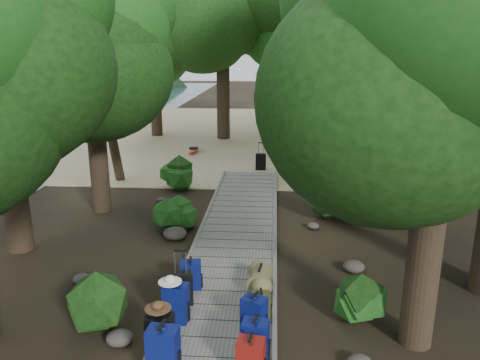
# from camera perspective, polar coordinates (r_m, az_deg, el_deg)

# --- Properties ---
(ground) EXTENTS (120.00, 120.00, 0.00)m
(ground) POSITION_cam_1_polar(r_m,az_deg,el_deg) (11.05, -0.75, -8.89)
(ground) COLOR black
(ground) RESTS_ON ground
(sand_beach) EXTENTS (40.00, 22.00, 0.02)m
(sand_beach) POSITION_cam_1_polar(r_m,az_deg,el_deg) (26.42, 2.29, 5.70)
(sand_beach) COLOR #C3B484
(sand_beach) RESTS_ON ground
(boardwalk) EXTENTS (2.00, 12.00, 0.12)m
(boardwalk) POSITION_cam_1_polar(r_m,az_deg,el_deg) (11.94, -0.33, -6.64)
(boardwalk) COLOR gray
(boardwalk) RESTS_ON ground
(backpack_left_a) EXTENTS (0.46, 0.34, 0.81)m
(backpack_left_a) POSITION_cam_1_polar(r_m,az_deg,el_deg) (7.08, -9.34, -19.67)
(backpack_left_a) COLOR navy
(backpack_left_a) RESTS_ON boardwalk
(backpack_left_b) EXTENTS (0.42, 0.31, 0.73)m
(backpack_left_b) POSITION_cam_1_polar(r_m,az_deg,el_deg) (7.50, -9.72, -17.82)
(backpack_left_b) COLOR black
(backpack_left_b) RESTS_ON boardwalk
(backpack_left_c) EXTENTS (0.44, 0.33, 0.75)m
(backpack_left_c) POSITION_cam_1_polar(r_m,az_deg,el_deg) (8.22, -7.81, -14.39)
(backpack_left_c) COLOR navy
(backpack_left_c) RESTS_ON boardwalk
(backpack_left_d) EXTENTS (0.43, 0.34, 0.60)m
(backpack_left_d) POSITION_cam_1_polar(r_m,az_deg,el_deg) (9.25, -6.02, -11.22)
(backpack_left_d) COLOR navy
(backpack_left_d) RESTS_ON boardwalk
(backpack_right_a) EXTENTS (0.42, 0.32, 0.68)m
(backpack_right_a) POSITION_cam_1_polar(r_m,az_deg,el_deg) (6.96, 1.31, -20.81)
(backpack_right_a) COLOR maroon
(backpack_right_a) RESTS_ON boardwalk
(backpack_right_b) EXTENTS (0.43, 0.33, 0.70)m
(backpack_right_b) POSITION_cam_1_polar(r_m,az_deg,el_deg) (7.31, 1.88, -18.73)
(backpack_right_b) COLOR navy
(backpack_right_b) RESTS_ON boardwalk
(backpack_right_c) EXTENTS (0.46, 0.41, 0.66)m
(backpack_right_c) POSITION_cam_1_polar(r_m,az_deg,el_deg) (7.94, 1.72, -15.83)
(backpack_right_c) COLOR navy
(backpack_right_c) RESTS_ON boardwalk
(backpack_right_d) EXTENTS (0.34, 0.26, 0.50)m
(backpack_right_d) POSITION_cam_1_polar(r_m,az_deg,el_deg) (8.34, 2.56, -14.81)
(backpack_right_d) COLOR #3A3F18
(backpack_right_d) RESTS_ON boardwalk
(duffel_right_khaki) EXTENTS (0.51, 0.69, 0.43)m
(duffel_right_khaki) POSITION_cam_1_polar(r_m,az_deg,el_deg) (9.20, 2.47, -11.91)
(duffel_right_khaki) COLOR olive
(duffel_right_khaki) RESTS_ON boardwalk
(suitcase_on_boardwalk) EXTENTS (0.45, 0.34, 0.62)m
(suitcase_on_boardwalk) POSITION_cam_1_polar(r_m,az_deg,el_deg) (8.72, -7.17, -13.02)
(suitcase_on_boardwalk) COLOR black
(suitcase_on_boardwalk) RESTS_ON boardwalk
(lone_suitcase_on_sand) EXTENTS (0.40, 0.23, 0.63)m
(lone_suitcase_on_sand) POSITION_cam_1_polar(r_m,az_deg,el_deg) (18.33, 2.55, 2.25)
(lone_suitcase_on_sand) COLOR black
(lone_suitcase_on_sand) RESTS_ON sand_beach
(hat_brown) EXTENTS (0.40, 0.40, 0.12)m
(hat_brown) POSITION_cam_1_polar(r_m,az_deg,el_deg) (7.33, -9.99, -14.78)
(hat_brown) COLOR #51351E
(hat_brown) RESTS_ON backpack_left_b
(hat_white) EXTENTS (0.39, 0.39, 0.13)m
(hat_white) POSITION_cam_1_polar(r_m,az_deg,el_deg) (7.98, -8.54, -11.78)
(hat_white) COLOR silver
(hat_white) RESTS_ON backpack_left_c
(kayak) EXTENTS (0.76, 3.04, 0.30)m
(kayak) POSITION_cam_1_polar(r_m,az_deg,el_deg) (21.51, -5.70, 3.76)
(kayak) COLOR #B52A0F
(kayak) RESTS_ON sand_beach
(sun_lounger) EXTENTS (0.63, 1.73, 0.55)m
(sun_lounger) POSITION_cam_1_polar(r_m,az_deg,el_deg) (20.18, 10.05, 3.16)
(sun_lounger) COLOR silver
(sun_lounger) RESTS_ON sand_beach
(tree_right_a) EXTENTS (4.44, 4.44, 7.40)m
(tree_right_a) POSITION_cam_1_polar(r_m,az_deg,el_deg) (7.25, 23.26, 7.33)
(tree_right_a) COLOR black
(tree_right_a) RESTS_ON ground
(tree_right_c) EXTENTS (5.49, 5.49, 9.51)m
(tree_right_c) POSITION_cam_1_polar(r_m,az_deg,el_deg) (12.61, 18.28, 15.66)
(tree_right_c) COLOR black
(tree_right_c) RESTS_ON ground
(tree_right_e) EXTENTS (4.69, 4.69, 8.44)m
(tree_right_e) POSITION_cam_1_polar(r_m,az_deg,el_deg) (16.66, 16.07, 13.82)
(tree_right_e) COLOR black
(tree_right_e) RESTS_ON ground
(tree_right_f) EXTENTS (5.14, 5.14, 9.18)m
(tree_right_f) POSITION_cam_1_polar(r_m,az_deg,el_deg) (20.16, 22.56, 14.54)
(tree_right_f) COLOR black
(tree_right_f) RESTS_ON ground
(tree_left_c) EXTENTS (4.39, 4.39, 7.63)m
(tree_left_c) POSITION_cam_1_polar(r_m,az_deg,el_deg) (13.69, -17.64, 11.71)
(tree_left_c) COLOR black
(tree_left_c) RESTS_ON ground
(tree_back_a) EXTENTS (5.56, 5.56, 9.62)m
(tree_back_a) POSITION_cam_1_polar(r_m,az_deg,el_deg) (24.53, -2.12, 16.20)
(tree_back_a) COLOR black
(tree_back_a) RESTS_ON ground
(tree_back_b) EXTENTS (5.98, 5.98, 10.67)m
(tree_back_b) POSITION_cam_1_polar(r_m,az_deg,el_deg) (25.54, 6.66, 17.27)
(tree_back_b) COLOR black
(tree_back_b) RESTS_ON ground
(tree_back_c) EXTENTS (4.37, 4.37, 7.87)m
(tree_back_c) POSITION_cam_1_polar(r_m,az_deg,el_deg) (25.60, 14.65, 13.75)
(tree_back_c) COLOR black
(tree_back_c) RESTS_ON ground
(tree_back_d) EXTENTS (5.12, 5.12, 8.53)m
(tree_back_d) POSITION_cam_1_polar(r_m,az_deg,el_deg) (25.78, -10.51, 14.72)
(tree_back_d) COLOR black
(tree_back_d) RESTS_ON ground
(palm_right_a) EXTENTS (4.59, 4.59, 7.83)m
(palm_right_a) POSITION_cam_1_polar(r_m,az_deg,el_deg) (15.76, 13.32, 12.81)
(palm_right_a) COLOR #133E11
(palm_right_a) RESTS_ON ground
(palm_right_b) EXTENTS (4.06, 4.06, 7.85)m
(palm_right_b) POSITION_cam_1_polar(r_m,az_deg,el_deg) (20.88, 15.11, 13.34)
(palm_right_b) COLOR #133E11
(palm_right_b) RESTS_ON ground
(palm_right_c) EXTENTS (4.63, 4.63, 7.37)m
(palm_right_c) POSITION_cam_1_polar(r_m,az_deg,el_deg) (23.10, 8.42, 13.29)
(palm_right_c) COLOR #133E11
(palm_right_c) RESTS_ON ground
(palm_left_a) EXTENTS (4.59, 4.59, 7.30)m
(palm_left_a) POSITION_cam_1_polar(r_m,az_deg,el_deg) (16.96, -16.12, 11.90)
(palm_left_a) COLOR #133E11
(palm_left_a) RESTS_ON ground
(rock_left_a) EXTENTS (0.44, 0.40, 0.24)m
(rock_left_a) POSITION_cam_1_polar(r_m,az_deg,el_deg) (8.16, -14.47, -18.13)
(rock_left_a) COLOR #4C473F
(rock_left_a) RESTS_ON ground
(rock_left_b) EXTENTS (0.37, 0.33, 0.20)m
(rock_left_b) POSITION_cam_1_polar(r_m,az_deg,el_deg) (10.21, -18.69, -11.33)
(rock_left_b) COLOR #4C473F
(rock_left_b) RESTS_ON ground
(rock_left_c) EXTENTS (0.59, 0.53, 0.32)m
(rock_left_c) POSITION_cam_1_polar(r_m,az_deg,el_deg) (11.84, -7.93, -6.46)
(rock_left_c) COLOR #4C473F
(rock_left_c) RESTS_ON ground
(rock_left_d) EXTENTS (0.33, 0.29, 0.18)m
(rock_left_d) POSITION_cam_1_polar(r_m,az_deg,el_deg) (14.64, -9.54, -2.45)
(rock_left_d) COLOR #4C473F
(rock_left_d) RESTS_ON ground
(rock_right_b) EXTENTS (0.46, 0.41, 0.25)m
(rock_right_b) POSITION_cam_1_polar(r_m,az_deg,el_deg) (10.41, 13.69, -10.22)
(rock_right_b) COLOR #4C473F
(rock_right_b) RESTS_ON ground
(rock_right_c) EXTENTS (0.32, 0.28, 0.17)m
(rock_right_c) POSITION_cam_1_polar(r_m,az_deg,el_deg) (12.56, 8.90, -5.54)
(rock_right_c) COLOR #4C473F
(rock_right_c) RESTS_ON ground
(rock_right_d) EXTENTS (0.62, 0.56, 0.34)m
(rock_right_d) POSITION_cam_1_polar(r_m,az_deg,el_deg) (15.04, 10.15, -1.66)
(rock_right_d) COLOR #4C473F
(rock_right_d) RESTS_ON ground
(shrub_left_a) EXTENTS (1.11, 1.11, 1.00)m
(shrub_left_a) POSITION_cam_1_polar(r_m,az_deg,el_deg) (8.45, -17.75, -14.14)
(shrub_left_a) COLOR #195118
(shrub_left_a) RESTS_ON ground
(shrub_left_b) EXTENTS (0.96, 0.96, 0.86)m
(shrub_left_b) POSITION_cam_1_polar(r_m,az_deg,el_deg) (12.43, -7.86, -4.03)
(shrub_left_b) COLOR #195118
(shrub_left_b) RESTS_ON ground
(shrub_left_c) EXTENTS (1.19, 1.19, 1.07)m
(shrub_left_c) POSITION_cam_1_polar(r_m,az_deg,el_deg) (15.87, -8.02, 0.73)
(shrub_left_c) COLOR #195118
(shrub_left_c) RESTS_ON ground
(shrub_right_a) EXTENTS (0.99, 0.99, 0.89)m
(shrub_right_a) POSITION_cam_1_polar(r_m,az_deg,el_deg) (8.61, 13.97, -13.66)
(shrub_right_a) COLOR #195118
(shrub_right_a) RESTS_ON ground
(shrub_right_b) EXTENTS (1.16, 1.16, 1.04)m
(shrub_right_b) POSITION_cam_1_polar(r_m,az_deg,el_deg) (13.23, 11.23, -2.56)
(shrub_right_b) COLOR #195118
(shrub_right_b) RESTS_ON ground
(shrub_right_c) EXTENTS (0.87, 0.87, 0.78)m
(shrub_right_c) POSITION_cam_1_polar(r_m,az_deg,el_deg) (16.52, 7.79, 0.82)
(shrub_right_c) COLOR #195118
(shrub_right_c) RESTS_ON ground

